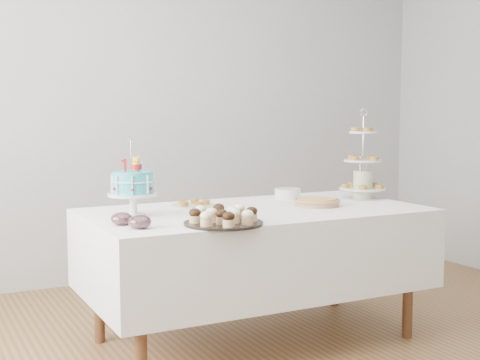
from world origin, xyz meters
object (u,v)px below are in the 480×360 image
pie (317,202)px  tiered_stand (363,161)px  birthday_cake (133,196)px  plate_stack (288,193)px  table (255,248)px  utensil_pitcher (363,183)px  pastry_plate (193,204)px  cupcake_tray (223,216)px  jam_bowl_a (140,222)px  jam_bowl_b (122,219)px

pie → tiered_stand: size_ratio=0.48×
birthday_cake → plate_stack: bearing=32.5°
table → pie: pie is taller
birthday_cake → utensil_pitcher: 1.54m
pastry_plate → utensil_pitcher: utensil_pitcher is taller
cupcake_tray → tiered_stand: 1.33m
pie → pastry_plate: (-0.67, 0.29, -0.01)m
birthday_cake → jam_bowl_a: birthday_cake is taller
tiered_stand → utensil_pitcher: tiered_stand is taller
birthday_cake → utensil_pitcher: birthday_cake is taller
jam_bowl_b → utensil_pitcher: 1.69m
cupcake_tray → utensil_pitcher: (1.22, 0.47, 0.05)m
pie → birthday_cake: bearing=174.2°
tiered_stand → pastry_plate: (-1.12, 0.14, -0.22)m
table → birthday_cake: (-0.70, 0.07, 0.34)m
plate_stack → tiered_stand: bearing=-25.5°
table → plate_stack: size_ratio=11.49×
plate_stack → utensil_pitcher: size_ratio=0.61×
jam_bowl_b → tiered_stand: bearing=9.1°
pie → utensil_pitcher: size_ratio=1.02×
pastry_plate → jam_bowl_a: size_ratio=2.31×
table → cupcake_tray: size_ratio=4.86×
pastry_plate → utensil_pitcher: (1.11, -0.15, 0.08)m
jam_bowl_a → jam_bowl_b: jam_bowl_a is taller
cupcake_tray → jam_bowl_a: size_ratio=3.48×
tiered_stand → jam_bowl_b: bearing=-170.9°
pastry_plate → jam_bowl_a: 0.74m
birthday_cake → pastry_plate: (0.42, 0.18, -0.10)m
birthday_cake → cupcake_tray: size_ratio=1.05×
cupcake_tray → pastry_plate: size_ratio=1.51×
table → tiered_stand: (0.84, 0.11, 0.47)m
tiered_stand → pie: bearing=-161.5°
tiered_stand → utensil_pitcher: 0.14m
pastry_plate → jam_bowl_b: bearing=-143.9°
pie → utensil_pitcher: (0.44, 0.13, 0.07)m
cupcake_tray → pie: (0.78, 0.34, -0.02)m
plate_stack → birthday_cake: bearing=-167.5°
pastry_plate → jam_bowl_b: jam_bowl_b is taller
plate_stack → jam_bowl_a: (-1.20, -0.61, -0.00)m
tiered_stand → jam_bowl_b: size_ratio=5.28×
cupcake_tray → utensil_pitcher: utensil_pitcher is taller
pie → plate_stack: size_ratio=1.67×
cupcake_tray → jam_bowl_b: size_ratio=3.62×
table → utensil_pitcher: 0.90m
pastry_plate → birthday_cake: bearing=-157.3°
birthday_cake → utensil_pitcher: bearing=20.8°
pastry_plate → jam_bowl_a: (-0.51, -0.54, 0.01)m
pastry_plate → utensil_pitcher: size_ratio=0.95×
birthday_cake → tiered_stand: bearing=21.4°
table → plate_stack: bearing=37.7°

